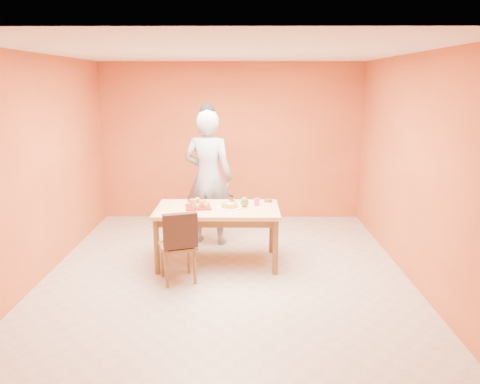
{
  "coord_description": "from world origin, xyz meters",
  "views": [
    {
      "loc": [
        0.21,
        -5.59,
        2.36
      ],
      "look_at": [
        0.17,
        0.3,
        0.97
      ],
      "focal_mm": 35.0,
      "sensor_mm": 36.0,
      "label": 1
    }
  ],
  "objects_px": {
    "magenta_glass": "(257,202)",
    "checker_tin": "(268,201)",
    "pastry_platter": "(198,207)",
    "dining_table": "(217,215)",
    "egg_ornament": "(244,202)",
    "red_dinner_plate": "(195,201)",
    "sponge_cake": "(230,205)",
    "dining_chair": "(177,245)",
    "person": "(208,178)"
  },
  "relations": [
    {
      "from": "egg_ornament",
      "to": "dining_chair",
      "type": "bearing_deg",
      "value": -128.44
    },
    {
      "from": "sponge_cake",
      "to": "egg_ornament",
      "type": "bearing_deg",
      "value": 17.11
    },
    {
      "from": "dining_table",
      "to": "sponge_cake",
      "type": "distance_m",
      "value": 0.21
    },
    {
      "from": "dining_table",
      "to": "egg_ornament",
      "type": "xyz_separation_m",
      "value": [
        0.35,
        0.04,
        0.16
      ]
    },
    {
      "from": "dining_table",
      "to": "dining_chair",
      "type": "height_order",
      "value": "dining_chair"
    },
    {
      "from": "dining_chair",
      "to": "pastry_platter",
      "type": "xyz_separation_m",
      "value": [
        0.2,
        0.62,
        0.3
      ]
    },
    {
      "from": "dining_table",
      "to": "sponge_cake",
      "type": "xyz_separation_m",
      "value": [
        0.16,
        -0.02,
        0.13
      ]
    },
    {
      "from": "sponge_cake",
      "to": "pastry_platter",
      "type": "bearing_deg",
      "value": 176.59
    },
    {
      "from": "dining_table",
      "to": "person",
      "type": "height_order",
      "value": "person"
    },
    {
      "from": "sponge_cake",
      "to": "dining_table",
      "type": "bearing_deg",
      "value": 174.66
    },
    {
      "from": "person",
      "to": "dining_chair",
      "type": "bearing_deg",
      "value": 92.67
    },
    {
      "from": "dining_table",
      "to": "egg_ornament",
      "type": "distance_m",
      "value": 0.39
    },
    {
      "from": "person",
      "to": "egg_ornament",
      "type": "relative_size",
      "value": 14.75
    },
    {
      "from": "dining_chair",
      "to": "person",
      "type": "height_order",
      "value": "person"
    },
    {
      "from": "person",
      "to": "magenta_glass",
      "type": "distance_m",
      "value": 1.0
    },
    {
      "from": "dining_table",
      "to": "pastry_platter",
      "type": "xyz_separation_m",
      "value": [
        -0.25,
        0.01,
        0.1
      ]
    },
    {
      "from": "red_dinner_plate",
      "to": "magenta_glass",
      "type": "xyz_separation_m",
      "value": [
        0.84,
        -0.22,
        0.04
      ]
    },
    {
      "from": "dining_chair",
      "to": "red_dinner_plate",
      "type": "xyz_separation_m",
      "value": [
        0.13,
        0.96,
        0.3
      ]
    },
    {
      "from": "red_dinner_plate",
      "to": "egg_ornament",
      "type": "height_order",
      "value": "egg_ornament"
    },
    {
      "from": "person",
      "to": "pastry_platter",
      "type": "distance_m",
      "value": 0.84
    },
    {
      "from": "person",
      "to": "magenta_glass",
      "type": "relative_size",
      "value": 20.44
    },
    {
      "from": "person",
      "to": "sponge_cake",
      "type": "distance_m",
      "value": 0.92
    },
    {
      "from": "sponge_cake",
      "to": "person",
      "type": "bearing_deg",
      "value": 111.85
    },
    {
      "from": "pastry_platter",
      "to": "magenta_glass",
      "type": "xyz_separation_m",
      "value": [
        0.77,
        0.12,
        0.04
      ]
    },
    {
      "from": "red_dinner_plate",
      "to": "magenta_glass",
      "type": "distance_m",
      "value": 0.87
    },
    {
      "from": "dining_table",
      "to": "pastry_platter",
      "type": "height_order",
      "value": "pastry_platter"
    },
    {
      "from": "red_dinner_plate",
      "to": "sponge_cake",
      "type": "xyz_separation_m",
      "value": [
        0.48,
        -0.37,
        0.03
      ]
    },
    {
      "from": "dining_table",
      "to": "sponge_cake",
      "type": "bearing_deg",
      "value": -5.34
    },
    {
      "from": "dining_chair",
      "to": "red_dinner_plate",
      "type": "relative_size",
      "value": 4.1
    },
    {
      "from": "person",
      "to": "red_dinner_plate",
      "type": "relative_size",
      "value": 9.02
    },
    {
      "from": "pastry_platter",
      "to": "checker_tin",
      "type": "bearing_deg",
      "value": 18.58
    },
    {
      "from": "red_dinner_plate",
      "to": "sponge_cake",
      "type": "height_order",
      "value": "sponge_cake"
    },
    {
      "from": "dining_table",
      "to": "checker_tin",
      "type": "xyz_separation_m",
      "value": [
        0.68,
        0.32,
        0.11
      ]
    },
    {
      "from": "magenta_glass",
      "to": "checker_tin",
      "type": "distance_m",
      "value": 0.26
    },
    {
      "from": "pastry_platter",
      "to": "magenta_glass",
      "type": "distance_m",
      "value": 0.78
    },
    {
      "from": "magenta_glass",
      "to": "checker_tin",
      "type": "xyz_separation_m",
      "value": [
        0.16,
        0.2,
        -0.03
      ]
    },
    {
      "from": "sponge_cake",
      "to": "magenta_glass",
      "type": "distance_m",
      "value": 0.38
    },
    {
      "from": "person",
      "to": "checker_tin",
      "type": "bearing_deg",
      "value": 163.43
    },
    {
      "from": "dining_table",
      "to": "checker_tin",
      "type": "distance_m",
      "value": 0.76
    },
    {
      "from": "dining_table",
      "to": "dining_chair",
      "type": "bearing_deg",
      "value": -126.54
    },
    {
      "from": "egg_ornament",
      "to": "dining_table",
      "type": "bearing_deg",
      "value": -160.29
    },
    {
      "from": "dining_chair",
      "to": "egg_ornament",
      "type": "bearing_deg",
      "value": 19.82
    },
    {
      "from": "pastry_platter",
      "to": "egg_ornament",
      "type": "distance_m",
      "value": 0.61
    },
    {
      "from": "dining_chair",
      "to": "red_dinner_plate",
      "type": "bearing_deg",
      "value": 63.27
    },
    {
      "from": "red_dinner_plate",
      "to": "sponge_cake",
      "type": "bearing_deg",
      "value": -37.04
    },
    {
      "from": "sponge_cake",
      "to": "egg_ornament",
      "type": "relative_size",
      "value": 1.6
    },
    {
      "from": "sponge_cake",
      "to": "checker_tin",
      "type": "height_order",
      "value": "sponge_cake"
    },
    {
      "from": "pastry_platter",
      "to": "dining_table",
      "type": "bearing_deg",
      "value": -2.16
    },
    {
      "from": "egg_ornament",
      "to": "checker_tin",
      "type": "distance_m",
      "value": 0.43
    },
    {
      "from": "pastry_platter",
      "to": "sponge_cake",
      "type": "distance_m",
      "value": 0.41
    }
  ]
}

